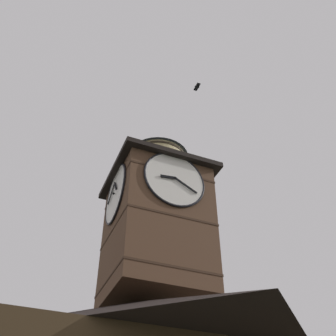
# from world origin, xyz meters

# --- Properties ---
(clock_tower) EXTENTS (4.78, 4.78, 9.03)m
(clock_tower) POSITION_xyz_m (-0.81, -0.82, 11.89)
(clock_tower) COLOR brown
(clock_tower) RESTS_ON building_main
(flying_bird_low) EXTENTS (0.26, 0.52, 0.14)m
(flying_bird_low) POSITION_xyz_m (-1.78, 2.13, 18.48)
(flying_bird_low) COLOR black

